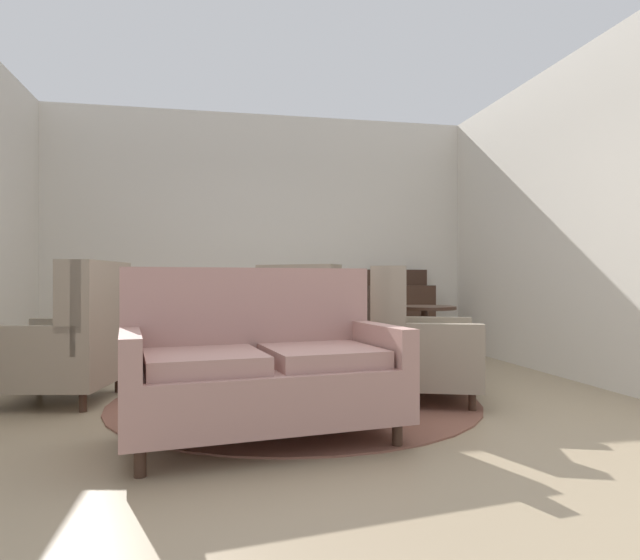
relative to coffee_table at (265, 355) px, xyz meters
name	(u,v)px	position (x,y,z in m)	size (l,w,h in m)	color
ground	(302,409)	(0.24, -0.36, -0.36)	(8.91, 8.91, 0.00)	#9E896B
wall_back	(263,234)	(0.24, 2.82, 1.20)	(5.68, 0.08, 3.13)	silver
wall_right	(556,220)	(2.99, 0.59, 1.20)	(0.08, 4.45, 3.13)	silver
baseboard_back	(264,349)	(0.24, 2.76, -0.30)	(5.52, 0.03, 0.12)	#382319
area_rug	(296,400)	(0.24, -0.06, -0.35)	(2.87, 2.87, 0.01)	brown
coffee_table	(265,355)	(0.00, 0.00, 0.00)	(0.77, 0.77, 0.46)	#382319
porcelain_vase	(257,322)	(-0.06, 0.05, 0.26)	(0.15, 0.15, 0.37)	#4C7A66
settee	(261,369)	(-0.12, -1.09, 0.06)	(1.70, 1.08, 1.03)	tan
armchair_beside_settee	(307,328)	(0.54, 1.18, 0.10)	(1.16, 1.16, 1.11)	gray
armchair_foreground_right	(412,344)	(1.15, -0.24, 0.09)	(1.04, 1.04, 1.06)	gray
armchair_back_corner	(72,343)	(-1.50, 0.24, 0.09)	(0.98, 1.00, 1.10)	gray
side_table	(424,336)	(1.52, 0.44, 0.07)	(0.58, 0.58, 0.71)	#382319
sideboard	(400,314)	(2.01, 2.52, 0.15)	(0.87, 0.35, 1.10)	#382319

